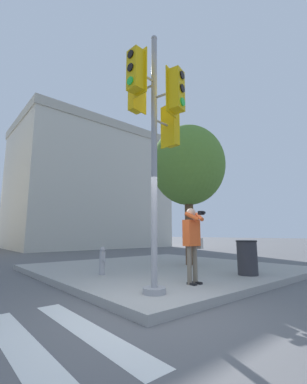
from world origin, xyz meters
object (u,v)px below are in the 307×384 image
(street_tree, at_px, (188,166))
(trash_bin, at_px, (247,257))
(person_photographer, at_px, (192,238))
(traffic_signal_pole, at_px, (155,118))
(fire_hydrant, at_px, (102,261))

(street_tree, xyz_separation_m, trash_bin, (-0.62, -2.72, -3.38))
(street_tree, distance_m, trash_bin, 4.38)
(person_photographer, xyz_separation_m, trash_bin, (2.21, -0.13, -0.58))
(traffic_signal_pole, relative_size, trash_bin, 5.86)
(traffic_signal_pole, bearing_deg, street_tree, 33.39)
(person_photographer, relative_size, street_tree, 0.32)
(traffic_signal_pole, distance_m, person_photographer, 2.91)
(traffic_signal_pole, relative_size, fire_hydrant, 7.27)
(traffic_signal_pole, relative_size, person_photographer, 3.21)
(fire_hydrant, bearing_deg, traffic_signal_pole, -98.02)
(trash_bin, bearing_deg, street_tree, 77.25)
(street_tree, distance_m, fire_hydrant, 5.12)
(traffic_signal_pole, xyz_separation_m, trash_bin, (3.52, 0.01, -3.18))
(traffic_signal_pole, bearing_deg, trash_bin, 0.12)
(street_tree, height_order, trash_bin, street_tree)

